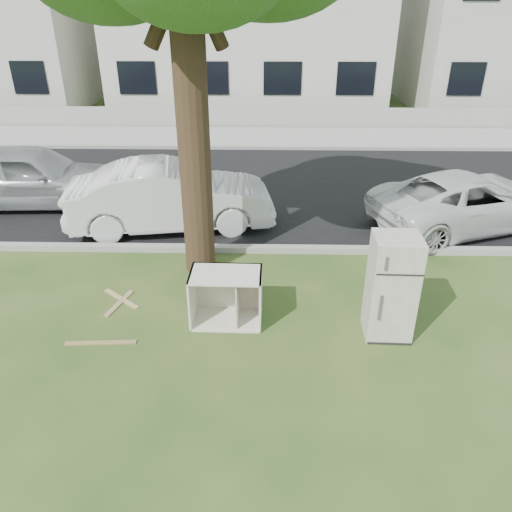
{
  "coord_description": "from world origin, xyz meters",
  "views": [
    {
      "loc": [
        0.78,
        -6.23,
        4.55
      ],
      "look_at": [
        0.64,
        0.6,
        0.89
      ],
      "focal_mm": 35.0,
      "sensor_mm": 36.0,
      "label": 1
    }
  ],
  "objects_px": {
    "fridge": "(392,287)",
    "car_center": "(171,196)",
    "car_left": "(31,176)",
    "cabinet": "(226,297)",
    "car_right": "(468,201)"
  },
  "relations": [
    {
      "from": "car_right",
      "to": "car_left",
      "type": "bearing_deg",
      "value": 63.48
    },
    {
      "from": "car_right",
      "to": "car_left",
      "type": "relative_size",
      "value": 1.01
    },
    {
      "from": "fridge",
      "to": "cabinet",
      "type": "relative_size",
      "value": 1.48
    },
    {
      "from": "cabinet",
      "to": "car_left",
      "type": "bearing_deg",
      "value": 137.54
    },
    {
      "from": "cabinet",
      "to": "car_right",
      "type": "xyz_separation_m",
      "value": [
        4.89,
        3.61,
        0.17
      ]
    },
    {
      "from": "fridge",
      "to": "car_right",
      "type": "height_order",
      "value": "fridge"
    },
    {
      "from": "fridge",
      "to": "car_left",
      "type": "xyz_separation_m",
      "value": [
        -7.29,
        4.9,
        -0.08
      ]
    },
    {
      "from": "cabinet",
      "to": "car_center",
      "type": "xyz_separation_m",
      "value": [
        -1.41,
        3.43,
        0.28
      ]
    },
    {
      "from": "fridge",
      "to": "car_center",
      "type": "xyz_separation_m",
      "value": [
        -3.81,
        3.69,
        -0.09
      ]
    },
    {
      "from": "car_center",
      "to": "car_right",
      "type": "distance_m",
      "value": 6.31
    },
    {
      "from": "car_left",
      "to": "car_right",
      "type": "bearing_deg",
      "value": -98.64
    },
    {
      "from": "car_center",
      "to": "car_left",
      "type": "xyz_separation_m",
      "value": [
        -3.48,
        1.21,
        0.01
      ]
    },
    {
      "from": "car_right",
      "to": "cabinet",
      "type": "bearing_deg",
      "value": 105.91
    },
    {
      "from": "car_right",
      "to": "car_left",
      "type": "xyz_separation_m",
      "value": [
        -9.78,
        1.03,
        0.13
      ]
    },
    {
      "from": "car_right",
      "to": "fridge",
      "type": "bearing_deg",
      "value": 126.72
    }
  ]
}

